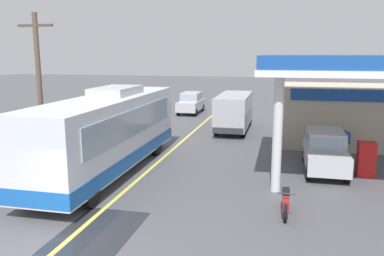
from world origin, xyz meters
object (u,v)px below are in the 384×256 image
(car_at_pump, at_px, (325,149))
(motorcycle_parked_forecourt, at_px, (286,201))
(coach_bus_main, at_px, (108,134))
(minibus_opposing_lane, at_px, (234,109))
(car_trailing_behind_bus, at_px, (191,102))
(pedestrian_near_pump, at_px, (344,141))

(car_at_pump, distance_m, motorcycle_parked_forecourt, 5.65)
(coach_bus_main, xyz_separation_m, minibus_opposing_lane, (4.19, 10.82, -0.25))
(coach_bus_main, relative_size, minibus_opposing_lane, 1.80)
(minibus_opposing_lane, bearing_deg, motorcycle_parked_forecourt, -76.25)
(coach_bus_main, xyz_separation_m, motorcycle_parked_forecourt, (7.57, -3.02, -1.28))
(motorcycle_parked_forecourt, xyz_separation_m, car_trailing_behind_bus, (-8.00, 20.82, 0.57))
(pedestrian_near_pump, bearing_deg, motorcycle_parked_forecourt, -110.57)
(car_at_pump, distance_m, pedestrian_near_pump, 2.46)
(motorcycle_parked_forecourt, height_order, pedestrian_near_pump, pedestrian_near_pump)
(coach_bus_main, height_order, car_at_pump, coach_bus_main)
(pedestrian_near_pump, xyz_separation_m, car_trailing_behind_bus, (-10.83, 13.27, 0.08))
(car_at_pump, bearing_deg, motorcycle_parked_forecourt, -107.66)
(minibus_opposing_lane, xyz_separation_m, motorcycle_parked_forecourt, (3.39, -13.84, -1.03))
(minibus_opposing_lane, distance_m, car_trailing_behind_bus, 8.38)
(coach_bus_main, height_order, car_trailing_behind_bus, coach_bus_main)
(car_at_pump, relative_size, pedestrian_near_pump, 2.53)
(car_at_pump, bearing_deg, minibus_opposing_lane, 120.98)
(coach_bus_main, distance_m, pedestrian_near_pump, 11.37)
(motorcycle_parked_forecourt, relative_size, car_trailing_behind_bus, 0.43)
(coach_bus_main, height_order, pedestrian_near_pump, coach_bus_main)
(minibus_opposing_lane, bearing_deg, car_at_pump, -59.02)
(pedestrian_near_pump, height_order, car_trailing_behind_bus, car_trailing_behind_bus)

